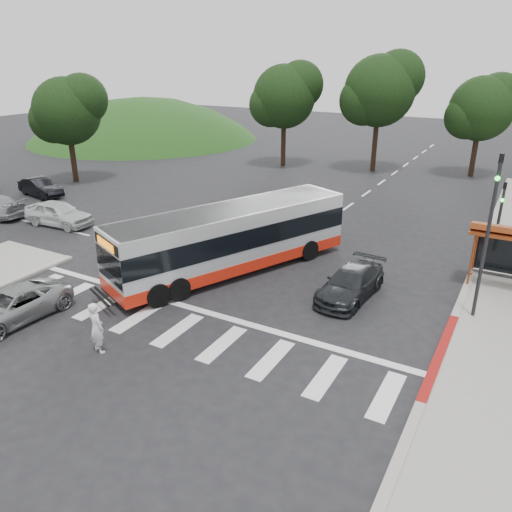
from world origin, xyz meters
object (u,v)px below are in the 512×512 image
Objects in this scene: transit_bus at (232,240)px; pedestrian at (96,328)px; dark_sedan at (351,283)px; silver_suv_south at (12,306)px.

transit_bus is 8.34m from pedestrian.
dark_sedan is 0.97× the size of silver_suv_south.
dark_sedan is at bearing -112.98° from pedestrian.
silver_suv_south is (-10.81, -8.39, -0.01)m from dark_sedan.
dark_sedan reaches higher than silver_suv_south.
transit_bus is 2.72× the size of dark_sedan.
transit_bus is 2.64× the size of silver_suv_south.
dark_sedan is at bearing 24.20° from transit_bus.
pedestrian reaches higher than silver_suv_south.
silver_suv_south is at bearing 13.84° from pedestrian.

